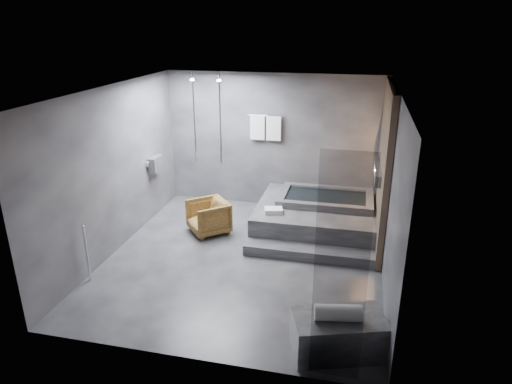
# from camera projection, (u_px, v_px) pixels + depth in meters

# --- Properties ---
(room) EXTENTS (5.00, 5.04, 2.82)m
(room) POSITION_uv_depth(u_px,v_px,m) (271.00, 157.00, 7.22)
(room) COLOR #2A2B2D
(room) RESTS_ON ground
(tub_deck) EXTENTS (2.20, 2.00, 0.50)m
(tub_deck) POSITION_uv_depth(u_px,v_px,m) (316.00, 217.00, 8.71)
(tub_deck) COLOR #2F2F32
(tub_deck) RESTS_ON ground
(tub_step) EXTENTS (2.20, 0.36, 0.18)m
(tub_step) POSITION_uv_depth(u_px,v_px,m) (308.00, 253.00, 7.69)
(tub_step) COLOR #2F2F32
(tub_step) RESTS_ON ground
(concrete_bench) EXTENTS (1.22, 0.90, 0.49)m
(concrete_bench) POSITION_uv_depth(u_px,v_px,m) (338.00, 334.00, 5.46)
(concrete_bench) COLOR #313133
(concrete_bench) RESTS_ON ground
(driftwood_chair) EXTENTS (0.96, 0.96, 0.63)m
(driftwood_chair) POSITION_uv_depth(u_px,v_px,m) (208.00, 217.00, 8.54)
(driftwood_chair) COLOR #482E12
(driftwood_chair) RESTS_ON ground
(rolled_towel) EXTENTS (0.57, 0.29, 0.20)m
(rolled_towel) POSITION_uv_depth(u_px,v_px,m) (338.00, 313.00, 5.29)
(rolled_towel) COLOR white
(rolled_towel) RESTS_ON concrete_bench
(deck_towel) EXTENTS (0.37, 0.31, 0.09)m
(deck_towel) POSITION_uv_depth(u_px,v_px,m) (273.00, 211.00, 8.24)
(deck_towel) COLOR white
(deck_towel) RESTS_ON tub_deck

